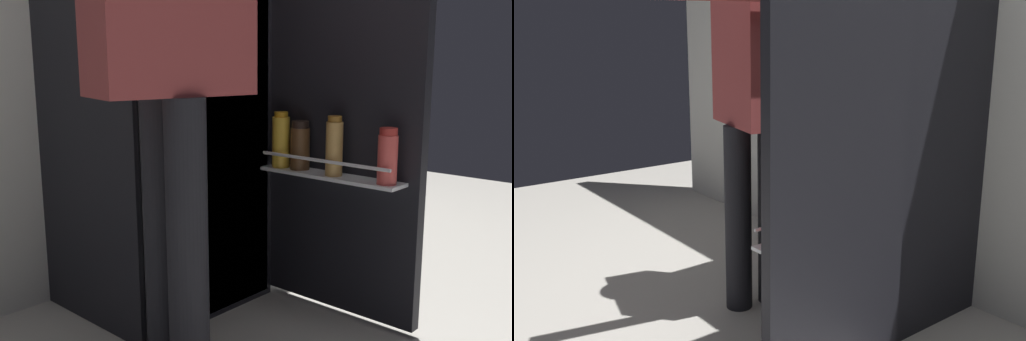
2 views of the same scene
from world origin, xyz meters
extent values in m
plane|color=#B7B2A8|center=(0.00, 0.00, 0.00)|extent=(6.27, 6.27, 0.00)
cube|color=silver|center=(0.00, 0.90, 1.22)|extent=(4.40, 0.10, 2.43)
cube|color=black|center=(0.00, 0.55, 0.86)|extent=(0.65, 0.60, 1.71)
cube|color=white|center=(0.00, 0.25, 0.86)|extent=(0.61, 0.01, 1.67)
cube|color=white|center=(0.00, 0.30, 0.92)|extent=(0.57, 0.09, 0.01)
cube|color=black|center=(0.35, -0.07, 0.85)|extent=(0.05, 0.64, 1.64)
cube|color=white|center=(0.27, -0.07, 0.54)|extent=(0.11, 0.56, 0.01)
cylinder|color=silver|center=(0.23, -0.07, 0.60)|extent=(0.01, 0.53, 0.01)
cylinder|color=brown|center=(0.28, 0.07, 0.62)|extent=(0.07, 0.07, 0.15)
cylinder|color=black|center=(0.28, 0.07, 0.71)|extent=(0.06, 0.06, 0.03)
cylinder|color=#DB4C47|center=(0.27, -0.30, 0.63)|extent=(0.06, 0.06, 0.16)
cylinder|color=#B22D28|center=(0.27, -0.30, 0.72)|extent=(0.06, 0.06, 0.02)
cylinder|color=tan|center=(0.27, -0.09, 0.64)|extent=(0.06, 0.06, 0.19)
cylinder|color=#996623|center=(0.27, -0.09, 0.75)|extent=(0.05, 0.05, 0.02)
cylinder|color=gold|center=(0.27, 0.15, 0.64)|extent=(0.07, 0.07, 0.19)
cylinder|color=#BC8419|center=(0.27, 0.15, 0.75)|extent=(0.05, 0.05, 0.02)
cylinder|color=#4C7F3D|center=(-0.02, 0.30, 0.96)|extent=(0.10, 0.10, 0.08)
cylinder|color=black|center=(-0.30, 0.15, 0.42)|extent=(0.12, 0.12, 0.85)
cylinder|color=black|center=(-0.34, -0.01, 0.42)|extent=(0.12, 0.12, 0.85)
cube|color=#9E3D3D|center=(-0.32, 0.07, 1.15)|extent=(0.49, 0.32, 0.60)
cylinder|color=#9E3D3D|center=(-0.27, 0.29, 1.13)|extent=(0.08, 0.08, 0.57)
camera|label=1|loc=(-1.41, -1.24, 0.97)|focal=41.26mm
camera|label=2|loc=(1.69, -1.42, 1.26)|focal=40.75mm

